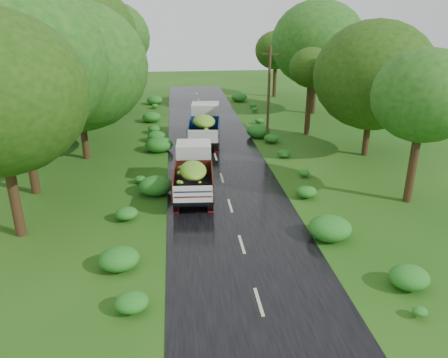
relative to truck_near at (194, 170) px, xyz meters
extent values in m
plane|color=#154C10|center=(1.77, -9.90, -1.35)|extent=(120.00, 120.00, 0.00)
cube|color=black|center=(1.77, -4.90, -1.34)|extent=(6.50, 80.00, 0.02)
cube|color=#BFB78C|center=(1.77, -9.90, -1.33)|extent=(0.12, 1.60, 0.00)
cube|color=#BFB78C|center=(1.77, -5.90, -1.33)|extent=(0.12, 1.60, 0.00)
cube|color=#BFB78C|center=(1.77, -1.90, -1.33)|extent=(0.12, 1.60, 0.00)
cube|color=#BFB78C|center=(1.77, 2.10, -1.33)|extent=(0.12, 1.60, 0.00)
cube|color=#BFB78C|center=(1.77, 6.10, -1.33)|extent=(0.12, 1.60, 0.00)
cube|color=#BFB78C|center=(1.77, 10.10, -1.33)|extent=(0.12, 1.60, 0.00)
cube|color=#BFB78C|center=(1.77, 14.10, -1.33)|extent=(0.12, 1.60, 0.00)
cube|color=#BFB78C|center=(1.77, 18.10, -1.33)|extent=(0.12, 1.60, 0.00)
cube|color=#BFB78C|center=(1.77, 22.10, -1.33)|extent=(0.12, 1.60, 0.00)
cube|color=#BFB78C|center=(1.77, 26.10, -1.33)|extent=(0.12, 1.60, 0.00)
cube|color=#BFB78C|center=(1.77, 30.10, -1.33)|extent=(0.12, 1.60, 0.00)
cube|color=black|center=(-0.02, -0.28, -0.78)|extent=(1.84, 5.10, 0.25)
cylinder|color=black|center=(-0.77, 1.59, -0.91)|extent=(0.30, 0.90, 0.89)
cylinder|color=black|center=(0.96, 1.48, -0.91)|extent=(0.30, 0.90, 0.89)
cylinder|color=black|center=(-0.95, -1.37, -0.91)|extent=(0.30, 0.90, 0.89)
cylinder|color=black|center=(0.77, -1.47, -0.91)|extent=(0.30, 0.90, 0.89)
cylinder|color=black|center=(-1.01, -2.28, -0.91)|extent=(0.30, 0.90, 0.89)
cylinder|color=black|center=(0.72, -2.38, -0.91)|extent=(0.30, 0.90, 0.89)
cube|color=maroon|center=(-1.02, -2.58, -1.11)|extent=(0.30, 0.05, 0.40)
cube|color=maroon|center=(0.70, -2.68, -1.11)|extent=(0.30, 0.05, 0.40)
cube|color=silver|center=(0.11, 1.72, 0.19)|extent=(2.07, 1.81, 1.69)
cube|color=black|center=(-0.07, -1.22, -0.58)|extent=(2.28, 3.95, 0.14)
cube|color=#43150C|center=(-1.06, -1.16, -0.09)|extent=(0.31, 3.82, 0.85)
cube|color=#43150C|center=(0.91, -1.28, -0.09)|extent=(0.31, 3.82, 0.85)
cube|color=#43150C|center=(0.04, 0.66, -0.09)|extent=(2.05, 0.20, 0.85)
cube|color=silver|center=(-0.19, -3.09, -0.09)|extent=(2.05, 0.20, 0.85)
ellipsoid|color=#368117|center=(-0.07, -1.22, 0.45)|extent=(1.91, 3.31, 0.89)
cube|color=black|center=(1.28, 9.55, -0.73)|extent=(2.24, 5.56, 0.27)
cylinder|color=black|center=(0.57, 11.61, -0.87)|extent=(0.37, 0.99, 0.96)
cylinder|color=black|center=(2.42, 11.41, -0.87)|extent=(0.37, 0.99, 0.96)
cylinder|color=black|center=(0.22, 8.43, -0.87)|extent=(0.37, 0.99, 0.96)
cylinder|color=black|center=(2.07, 8.22, -0.87)|extent=(0.37, 0.99, 0.96)
cylinder|color=black|center=(0.11, 7.45, -0.87)|extent=(0.37, 0.99, 0.96)
cylinder|color=black|center=(1.96, 7.25, -0.87)|extent=(0.37, 0.99, 0.96)
cube|color=maroon|center=(0.07, 7.12, -1.09)|extent=(0.33, 0.07, 0.43)
cube|color=maroon|center=(1.93, 6.92, -1.09)|extent=(0.33, 0.07, 0.43)
cube|color=silver|center=(1.51, 11.70, 0.32)|extent=(2.31, 2.05, 1.83)
cube|color=black|center=(1.17, 8.55, -0.52)|extent=(2.65, 4.35, 0.15)
cube|color=navy|center=(0.11, 8.66, 0.02)|extent=(0.53, 4.12, 0.91)
cube|color=navy|center=(2.23, 8.43, 0.02)|extent=(0.53, 4.12, 0.91)
cube|color=navy|center=(1.39, 10.56, 0.02)|extent=(2.21, 0.32, 0.91)
cube|color=silver|center=(0.95, 6.53, 0.02)|extent=(2.21, 0.32, 0.91)
ellipsoid|color=#368117|center=(1.17, 8.55, 0.59)|extent=(2.23, 3.65, 0.96)
cylinder|color=#382616|center=(6.02, 9.26, 2.17)|extent=(0.24, 0.24, 7.06)
cube|color=#382616|center=(6.02, 9.26, 5.17)|extent=(1.21, 0.42, 0.09)
cylinder|color=black|center=(-8.03, -3.89, 2.28)|extent=(0.45, 0.45, 7.27)
cylinder|color=black|center=(-8.74, 1.05, 2.68)|extent=(0.47, 0.47, 8.07)
ellipsoid|color=#183C0B|center=(-8.74, 1.05, 5.75)|extent=(4.32, 4.32, 3.89)
cylinder|color=black|center=(-7.01, 6.88, 2.13)|extent=(0.45, 0.45, 6.96)
ellipsoid|color=#183C0B|center=(-7.01, 6.88, 4.77)|extent=(4.27, 4.27, 3.84)
cylinder|color=black|center=(-8.83, 10.72, 2.66)|extent=(0.47, 0.47, 8.03)
ellipsoid|color=#183C0B|center=(-8.83, 10.72, 5.71)|extent=(4.45, 4.45, 4.01)
cylinder|color=black|center=(-7.91, 15.62, 2.30)|extent=(0.46, 0.46, 7.31)
ellipsoid|color=#183C0B|center=(-7.91, 15.62, 5.08)|extent=(3.60, 3.60, 3.24)
cylinder|color=black|center=(-9.59, 20.37, 2.70)|extent=(0.47, 0.47, 8.12)
ellipsoid|color=#183C0B|center=(-9.59, 20.37, 5.79)|extent=(4.73, 4.73, 4.26)
cylinder|color=black|center=(-7.30, 27.13, 2.45)|extent=(0.46, 0.46, 7.60)
ellipsoid|color=#183C0B|center=(-7.30, 27.13, 5.33)|extent=(4.04, 4.04, 3.64)
cylinder|color=black|center=(11.20, -2.36, 1.84)|extent=(0.43, 0.43, 6.39)
ellipsoid|color=#164E13|center=(11.20, -2.36, 4.27)|extent=(3.19, 3.19, 2.87)
cylinder|color=black|center=(12.15, 5.39, 1.75)|extent=(0.43, 0.43, 6.21)
ellipsoid|color=#164E13|center=(12.15, 5.39, 4.11)|extent=(3.97, 3.97, 3.57)
cylinder|color=black|center=(9.68, 11.08, 1.66)|extent=(0.42, 0.42, 6.02)
ellipsoid|color=#164E13|center=(9.68, 11.08, 3.95)|extent=(2.61, 2.61, 2.35)
cylinder|color=black|center=(12.43, 18.36, 2.35)|extent=(0.46, 0.46, 7.41)
ellipsoid|color=#164E13|center=(12.43, 18.36, 5.17)|extent=(4.15, 4.15, 3.73)
cylinder|color=black|center=(10.58, 27.22, 1.58)|extent=(0.42, 0.42, 5.87)
ellipsoid|color=#164E13|center=(10.58, 27.22, 3.81)|extent=(3.06, 3.06, 2.75)
camera|label=1|loc=(-0.86, -22.31, 8.25)|focal=35.00mm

